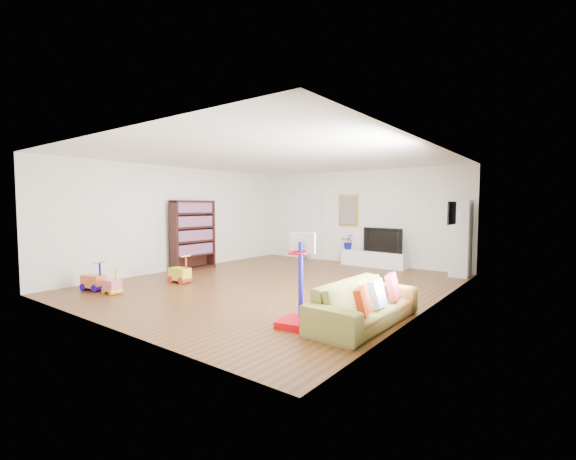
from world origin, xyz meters
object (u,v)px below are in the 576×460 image
Objects in this scene: media_console at (374,259)px; basketball_hoop at (296,280)px; sofa at (365,303)px; bookshelf at (193,235)px.

basketball_hoop reaches higher than media_console.
sofa is 1.56× the size of basketball_hoop.
sofa is (5.70, -1.58, -0.61)m from bookshelf.
bookshelf is at bearing 144.67° from basketball_hoop.
media_console is at bearing 43.90° from bookshelf.
sofa is at bearing -13.83° from bookshelf.
bookshelf reaches higher than basketball_hoop.
sofa is 1.05m from basketball_hoop.
sofa is at bearing -65.06° from media_console.
media_console is 1.40× the size of basketball_hoop.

